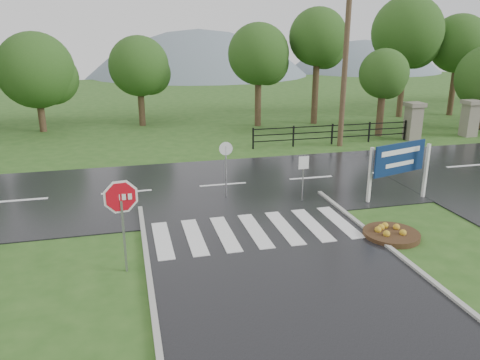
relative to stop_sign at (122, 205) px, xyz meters
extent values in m
plane|color=#2B511B|center=(4.12, -3.35, -1.92)|extent=(120.00, 120.00, 0.00)
cube|color=black|center=(4.12, 6.65, -1.92)|extent=(90.00, 8.00, 0.04)
cube|color=silver|center=(1.12, 1.65, -1.86)|extent=(0.50, 2.80, 0.02)
cube|color=silver|center=(2.12, 1.65, -1.86)|extent=(0.50, 2.80, 0.02)
cube|color=silver|center=(3.12, 1.65, -1.86)|extent=(0.50, 2.80, 0.02)
cube|color=silver|center=(4.12, 1.65, -1.86)|extent=(0.50, 2.80, 0.02)
cube|color=silver|center=(5.12, 1.65, -1.86)|extent=(0.50, 2.80, 0.02)
cube|color=silver|center=(6.12, 1.65, -1.86)|extent=(0.50, 2.80, 0.02)
cube|color=silver|center=(7.12, 1.65, -1.86)|extent=(0.50, 2.80, 0.02)
cube|color=gray|center=(17.12, 12.65, -0.92)|extent=(0.80, 0.80, 2.00)
cube|color=#6B6659|center=(17.12, 12.65, 0.20)|extent=(1.00, 1.00, 0.24)
cube|color=gray|center=(21.12, 12.65, -0.92)|extent=(0.80, 0.80, 2.00)
cube|color=#6B6659|center=(21.12, 12.65, 0.20)|extent=(1.00, 1.00, 0.24)
cube|color=black|center=(11.87, 12.65, -1.52)|extent=(9.50, 0.05, 0.05)
cube|color=black|center=(11.87, 12.65, -1.17)|extent=(9.50, 0.05, 0.05)
cube|color=black|center=(11.87, 12.65, -0.82)|extent=(9.50, 0.05, 0.05)
cube|color=black|center=(7.12, 12.65, -1.32)|extent=(0.08, 0.08, 1.20)
cube|color=black|center=(16.62, 12.65, -1.32)|extent=(0.08, 0.08, 1.20)
cube|color=black|center=(21.62, 12.65, -1.32)|extent=(0.08, 0.08, 1.20)
sphere|color=slate|center=(12.12, 61.65, -19.20)|extent=(48.00, 48.00, 48.00)
sphere|color=slate|center=(40.12, 61.65, -14.88)|extent=(36.00, 36.00, 36.00)
cube|color=#939399|center=(0.00, 0.00, -0.90)|extent=(0.06, 0.06, 2.05)
cylinder|color=white|center=(0.00, 0.01, 0.23)|extent=(1.22, 0.19, 1.23)
cylinder|color=red|center=(0.00, 0.00, 0.23)|extent=(1.06, 0.18, 1.07)
cube|color=silver|center=(9.06, 3.26, -0.83)|extent=(0.14, 0.14, 2.17)
cube|color=silver|center=(11.45, 3.26, -0.83)|extent=(0.14, 0.14, 2.17)
cube|color=#0C224D|center=(10.26, 3.26, -0.23)|extent=(2.52, 0.81, 1.20)
cube|color=white|center=(10.26, 3.22, 0.04)|extent=(1.98, 0.61, 0.20)
cube|color=white|center=(10.26, 3.22, -0.45)|extent=(1.46, 0.45, 0.16)
cylinder|color=#332111|center=(8.21, 0.21, -1.83)|extent=(1.77, 1.77, 0.18)
cube|color=#939399|center=(6.65, 3.97, -1.07)|extent=(0.04, 0.04, 1.70)
cube|color=white|center=(6.65, 3.95, -0.35)|extent=(0.40, 0.03, 0.49)
cylinder|color=#939399|center=(3.93, 5.17, -0.87)|extent=(0.06, 0.06, 2.09)
cylinder|color=white|center=(3.93, 5.15, 0.06)|extent=(0.52, 0.07, 0.52)
cylinder|color=#473523|center=(12.15, 12.15, 2.60)|extent=(0.30, 0.30, 9.04)
cylinder|color=#3D2B1C|center=(15.76, 14.15, -0.32)|extent=(0.45, 0.45, 3.20)
sphere|color=#204515|center=(15.76, 14.15, 1.92)|extent=(2.99, 2.99, 2.99)
camera|label=1|loc=(0.22, -11.85, 4.32)|focal=35.00mm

